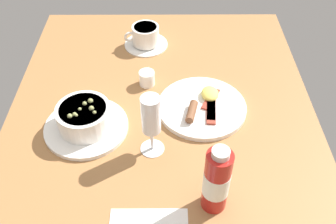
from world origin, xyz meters
TOP-DOWN VIEW (x-y plane):
  - ground_plane at (0.00, 0.00)cm, footprint 110.00×84.00cm
  - porridge_bowl at (2.63, -19.63)cm, footprint 21.77×21.77cm
  - coffee_cup at (-35.41, -5.54)cm, footprint 14.29×14.29cm
  - creamer_jug at (-15.43, -4.38)cm, footprint 5.53×4.56cm
  - wine_glass at (9.54, -2.25)cm, footprint 5.96×5.96cm
  - sauce_bottle_red at (25.19, 11.46)cm, footprint 5.59×5.59cm
  - breakfast_plate at (-4.73, 11.16)cm, footprint 24.32×24.32cm

SIDE VIEW (x-z plane):
  - ground_plane at x=0.00cm, z-range -3.00..0.00cm
  - breakfast_plate at x=-4.73cm, z-range -0.92..2.78cm
  - creamer_jug at x=-15.43cm, z-range -0.23..4.77cm
  - coffee_cup at x=-35.41cm, z-range -0.24..6.76cm
  - porridge_bowl at x=2.63cm, z-range -0.57..7.56cm
  - sauce_bottle_red at x=25.19cm, z-range -0.59..17.50cm
  - wine_glass at x=9.54cm, z-range 2.43..19.44cm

